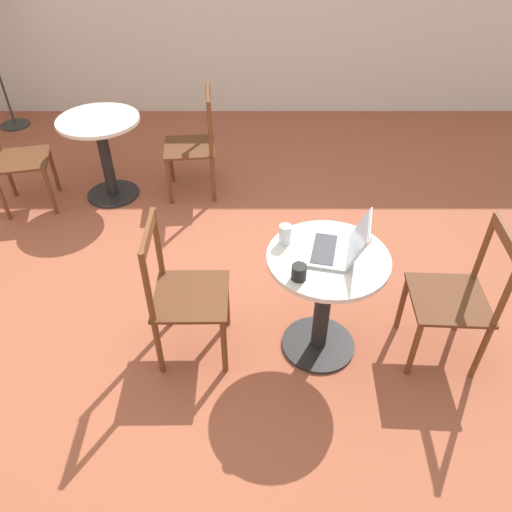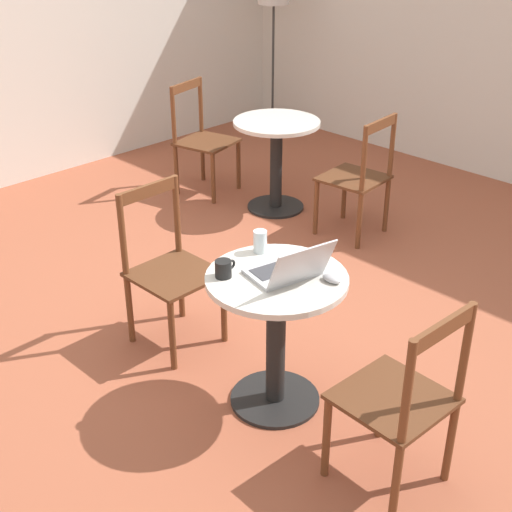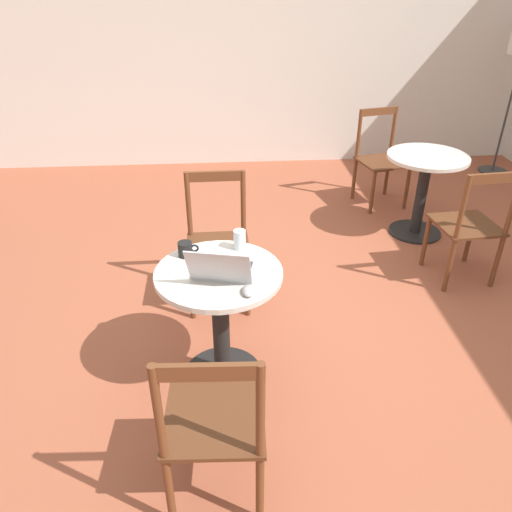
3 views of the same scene
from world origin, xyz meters
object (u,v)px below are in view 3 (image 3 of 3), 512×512
(cafe_table_near, at_px, (220,307))
(chair_near_front, at_px, (214,424))
(cafe_table_mid, at_px, (424,181))
(laptop, at_px, (223,268))
(mug, at_px, (186,249))
(chair_mid_front, at_px, (470,226))
(mouse, at_px, (249,291))
(chair_mid_back, at_px, (381,159))
(drinking_glass, at_px, (240,240))
(chair_near_back, at_px, (218,243))

(cafe_table_near, height_order, chair_near_front, chair_near_front)
(cafe_table_mid, distance_m, laptop, 2.47)
(mug, bearing_deg, chair_near_front, -81.62)
(chair_near_front, relative_size, chair_mid_front, 1.00)
(chair_near_front, distance_m, mouse, 0.65)
(chair_mid_back, relative_size, drinking_glass, 8.07)
(cafe_table_mid, bearing_deg, laptop, -135.18)
(cafe_table_mid, relative_size, laptop, 1.93)
(chair_mid_front, bearing_deg, cafe_table_mid, 95.23)
(laptop, bearing_deg, chair_near_back, 92.20)
(chair_mid_front, xyz_separation_m, laptop, (-1.81, -0.97, 0.32))
(drinking_glass, bearing_deg, chair_near_back, 102.56)
(mug, xyz_separation_m, drinking_glass, (0.30, 0.06, 0.02))
(laptop, xyz_separation_m, mug, (-0.20, 0.22, -0.00))
(chair_near_front, relative_size, laptop, 2.43)
(laptop, height_order, drinking_glass, laptop)
(laptop, relative_size, mug, 3.30)
(cafe_table_mid, height_order, chair_mid_front, chair_mid_front)
(cafe_table_mid, xyz_separation_m, laptop, (-1.74, -1.73, 0.28))
(cafe_table_near, relative_size, mug, 6.38)
(chair_near_front, bearing_deg, laptop, 84.86)
(cafe_table_near, distance_m, laptop, 0.28)
(cafe_table_near, bearing_deg, chair_near_front, -92.88)
(cafe_table_near, height_order, chair_mid_back, chair_mid_back)
(mouse, bearing_deg, chair_mid_front, 33.77)
(cafe_table_mid, xyz_separation_m, chair_mid_front, (0.07, -0.76, -0.05))
(chair_mid_back, xyz_separation_m, drinking_glass, (-1.48, -2.15, 0.33))
(cafe_table_mid, height_order, drinking_glass, drinking_glass)
(mug, bearing_deg, laptop, -47.86)
(chair_mid_front, relative_size, chair_mid_back, 1.00)
(chair_near_back, distance_m, mouse, 1.08)
(mouse, bearing_deg, chair_near_front, -108.43)
(cafe_table_near, relative_size, laptop, 1.93)
(mug, bearing_deg, drinking_glass, 10.85)
(chair_mid_front, bearing_deg, cafe_table_near, -153.39)
(mouse, height_order, drinking_glass, drinking_glass)
(chair_near_front, height_order, drinking_glass, chair_near_front)
(mouse, relative_size, mug, 0.87)
(chair_near_back, relative_size, drinking_glass, 8.07)
(chair_mid_front, distance_m, laptop, 2.08)
(chair_near_back, bearing_deg, cafe_table_near, -89.48)
(chair_mid_front, height_order, drinking_glass, chair_mid_front)
(cafe_table_near, bearing_deg, chair_near_back, 90.52)
(mouse, bearing_deg, cafe_table_near, 124.05)
(laptop, bearing_deg, cafe_table_mid, 44.82)
(chair_mid_back, distance_m, mouse, 2.99)
(cafe_table_near, distance_m, chair_mid_front, 2.06)
(laptop, height_order, mouse, laptop)
(chair_mid_front, relative_size, laptop, 2.43)
(chair_mid_front, height_order, mug, chair_mid_front)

